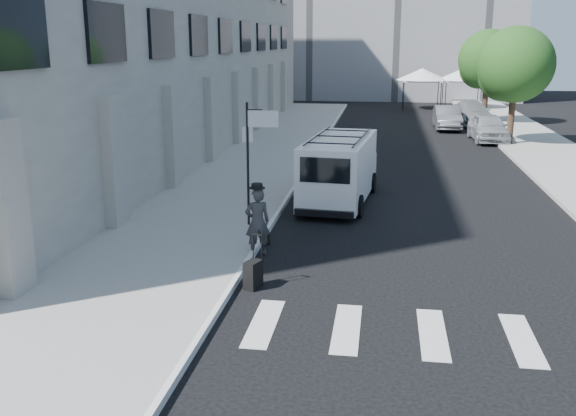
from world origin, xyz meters
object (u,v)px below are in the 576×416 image
(briefcase, at_px, (265,237))
(parked_car_a, at_px, (488,127))
(parked_car_c, at_px, (472,113))
(suitcase, at_px, (253,274))
(parked_car_b, at_px, (447,118))
(businessman, at_px, (257,222))
(cargo_van, at_px, (340,169))

(briefcase, bearing_deg, parked_car_a, 36.98)
(parked_car_c, bearing_deg, suitcase, -112.32)
(briefcase, height_order, parked_car_c, parked_car_c)
(parked_car_b, relative_size, parked_car_c, 0.85)
(businessman, distance_m, briefcase, 1.24)
(parked_car_a, relative_size, parked_car_b, 1.02)
(cargo_van, distance_m, parked_car_a, 16.23)
(briefcase, relative_size, cargo_van, 0.07)
(parked_car_b, xyz_separation_m, parked_car_c, (1.80, 2.56, 0.02))
(cargo_van, height_order, parked_car_b, cargo_van)
(parked_car_b, distance_m, parked_car_c, 3.13)
(parked_car_b, bearing_deg, businessman, -105.55)
(cargo_van, bearing_deg, parked_car_a, 69.92)
(briefcase, bearing_deg, suitcase, -113.33)
(cargo_van, relative_size, parked_car_c, 1.17)
(briefcase, bearing_deg, parked_car_c, 42.84)
(briefcase, height_order, cargo_van, cargo_van)
(parked_car_b, bearing_deg, suitcase, -103.72)
(cargo_van, height_order, parked_car_c, cargo_van)
(businessman, bearing_deg, suitcase, 75.33)
(businessman, bearing_deg, parked_car_b, -128.45)
(businessman, relative_size, cargo_van, 0.30)
(suitcase, bearing_deg, cargo_van, 100.97)
(suitcase, height_order, parked_car_a, parked_car_a)
(briefcase, height_order, suitcase, suitcase)
(businessman, height_order, parked_car_c, businessman)
(parked_car_a, bearing_deg, cargo_van, -117.74)
(briefcase, bearing_deg, parked_car_b, 44.94)
(parked_car_a, height_order, parked_car_b, parked_car_a)
(briefcase, bearing_deg, businessman, -119.18)
(parked_car_c, bearing_deg, businessman, -114.12)
(businessman, distance_m, parked_car_a, 22.35)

